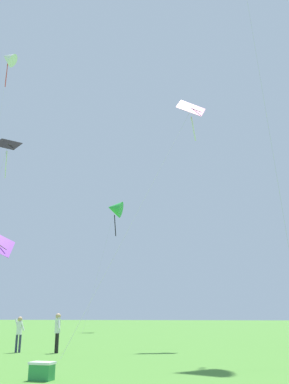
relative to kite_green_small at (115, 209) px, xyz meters
name	(u,v)px	position (x,y,z in m)	size (l,w,h in m)	color
kite_green_small	(115,209)	(0.00, 0.00, 0.00)	(2.24, 7.48, 14.97)	green
kite_black_large	(7,152)	(-3.11, -17.68, 0.80)	(2.14, 5.61, 16.11)	black
kite_pink_low	(190,116)	(12.90, -21.72, -0.08)	(4.67, 9.72, 15.24)	pink
kite_white_distant	(8,59)	(-5.81, -15.03, 11.84)	(4.41, 6.62, 26.58)	white
person_with_spool	(57,329)	(7.70, -28.02, -12.82)	(0.44, 0.44, 1.69)	black
person_in_red_shirt	(19,331)	(5.90, -28.23, -12.91)	(0.50, 0.21, 1.54)	#2D3351
picnic_cooler	(42,371)	(11.24, -35.69, -13.61)	(0.60, 0.40, 0.44)	#2D8C47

